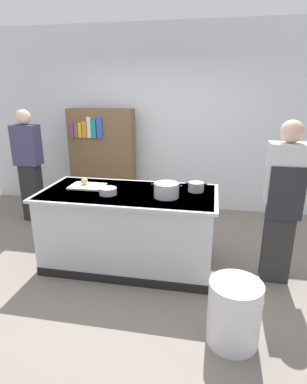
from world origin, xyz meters
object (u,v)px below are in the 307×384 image
at_px(onion, 84,181).
at_px(bookshelf, 103,160).
at_px(stock_pot, 166,190).
at_px(mixing_bowl, 108,191).
at_px(person_guest, 29,164).
at_px(sauce_pan, 196,187).
at_px(person_chef, 283,200).
at_px(trash_bin, 234,313).

height_order(onion, bookshelf, bookshelf).
xyz_separation_m(stock_pot, bookshelf, (-1.39, 1.90, -0.12)).
relative_size(onion, mixing_bowl, 0.44).
distance_m(mixing_bowl, person_guest, 2.03).
height_order(stock_pot, sauce_pan, stock_pot).
bearing_deg(person_chef, person_guest, 62.15).
bearing_deg(mixing_bowl, person_chef, 3.31).
height_order(mixing_bowl, trash_bin, mixing_bowl).
height_order(onion, sauce_pan, same).
xyz_separation_m(onion, stock_pot, (1.01, -0.21, 0.02)).
relative_size(onion, person_chef, 0.05).
height_order(person_chef, bookshelf, person_chef).
bearing_deg(trash_bin, sauce_pan, 108.52).
relative_size(mixing_bowl, trash_bin, 0.35).
relative_size(onion, person_guest, 0.05).
distance_m(sauce_pan, person_guest, 2.74).
bearing_deg(sauce_pan, mixing_bowl, -162.70).
relative_size(stock_pot, bookshelf, 0.19).
height_order(sauce_pan, trash_bin, sauce_pan).
height_order(sauce_pan, person_chef, person_chef).
bearing_deg(sauce_pan, person_chef, -11.75).
bearing_deg(person_guest, stock_pot, 74.09).
relative_size(sauce_pan, mixing_bowl, 1.27).
distance_m(onion, sauce_pan, 1.31).
xyz_separation_m(onion, sauce_pan, (1.31, 0.05, -0.01)).
xyz_separation_m(onion, mixing_bowl, (0.37, -0.24, -0.02)).
bearing_deg(stock_pot, onion, 168.19).
bearing_deg(sauce_pan, onion, -177.78).
bearing_deg(bookshelf, sauce_pan, -44.16).
height_order(onion, person_guest, person_guest).
xyz_separation_m(stock_pot, mixing_bowl, (-0.64, -0.03, -0.04)).
bearing_deg(stock_pot, person_guest, 153.71).
height_order(person_guest, bookshelf, person_guest).
bearing_deg(trash_bin, bookshelf, 126.32).
bearing_deg(person_chef, sauce_pan, 67.29).
distance_m(person_chef, person_guest, 3.64).
distance_m(stock_pot, mixing_bowl, 0.64).
bearing_deg(mixing_bowl, stock_pot, 2.61).
relative_size(person_chef, bookshelf, 1.01).
height_order(sauce_pan, mixing_bowl, sauce_pan).
distance_m(onion, trash_bin, 2.17).
relative_size(trash_bin, person_chef, 0.32).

